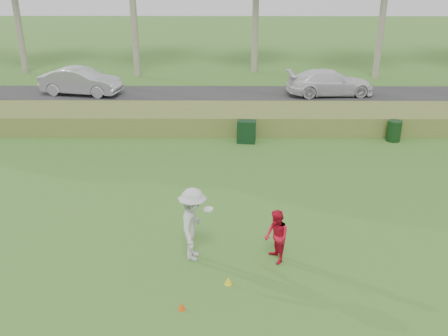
{
  "coord_description": "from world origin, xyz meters",
  "views": [
    {
      "loc": [
        0.1,
        -10.62,
        7.52
      ],
      "look_at": [
        0.0,
        4.0,
        1.3
      ],
      "focal_mm": 40.0,
      "sensor_mm": 36.0,
      "label": 1
    }
  ],
  "objects_px": {
    "player_red": "(276,237)",
    "utility_cabinet": "(246,132)",
    "cone_orange": "(182,306)",
    "car_right": "(330,83)",
    "car_mid": "(81,81)",
    "trash_bin": "(394,131)",
    "cone_yellow": "(228,281)",
    "player_white": "(193,224)"
  },
  "relations": [
    {
      "from": "utility_cabinet",
      "to": "cone_yellow",
      "type": "bearing_deg",
      "value": -88.08
    },
    {
      "from": "cone_yellow",
      "to": "car_right",
      "type": "bearing_deg",
      "value": 72.03
    },
    {
      "from": "player_red",
      "to": "utility_cabinet",
      "type": "xyz_separation_m",
      "value": [
        -0.46,
        9.22,
        -0.25
      ]
    },
    {
      "from": "car_right",
      "to": "cone_orange",
      "type": "bearing_deg",
      "value": 154.4
    },
    {
      "from": "trash_bin",
      "to": "utility_cabinet",
      "type": "bearing_deg",
      "value": -177.74
    },
    {
      "from": "player_red",
      "to": "car_mid",
      "type": "relative_size",
      "value": 0.32
    },
    {
      "from": "car_right",
      "to": "car_mid",
      "type": "bearing_deg",
      "value": 84.28
    },
    {
      "from": "player_white",
      "to": "cone_yellow",
      "type": "distance_m",
      "value": 1.77
    },
    {
      "from": "trash_bin",
      "to": "car_mid",
      "type": "distance_m",
      "value": 17.64
    },
    {
      "from": "utility_cabinet",
      "to": "car_mid",
      "type": "relative_size",
      "value": 0.21
    },
    {
      "from": "player_red",
      "to": "cone_yellow",
      "type": "xyz_separation_m",
      "value": [
        -1.26,
        -1.04,
        -0.64
      ]
    },
    {
      "from": "cone_yellow",
      "to": "utility_cabinet",
      "type": "relative_size",
      "value": 0.22
    },
    {
      "from": "cone_yellow",
      "to": "utility_cabinet",
      "type": "distance_m",
      "value": 10.3
    },
    {
      "from": "cone_yellow",
      "to": "trash_bin",
      "type": "xyz_separation_m",
      "value": [
        7.29,
        10.52,
        0.35
      ]
    },
    {
      "from": "cone_orange",
      "to": "utility_cabinet",
      "type": "xyz_separation_m",
      "value": [
        1.88,
        11.24,
        0.4
      ]
    },
    {
      "from": "cone_orange",
      "to": "trash_bin",
      "type": "relative_size",
      "value": 0.21
    },
    {
      "from": "player_white",
      "to": "utility_cabinet",
      "type": "xyz_separation_m",
      "value": [
        1.73,
        9.07,
        -0.53
      ]
    },
    {
      "from": "player_white",
      "to": "cone_yellow",
      "type": "bearing_deg",
      "value": -136.7
    },
    {
      "from": "utility_cabinet",
      "to": "car_mid",
      "type": "distance_m",
      "value": 12.31
    },
    {
      "from": "cone_orange",
      "to": "car_right",
      "type": "relative_size",
      "value": 0.04
    },
    {
      "from": "player_white",
      "to": "car_mid",
      "type": "xyz_separation_m",
      "value": [
        -7.63,
        17.06,
        -0.19
      ]
    },
    {
      "from": "cone_yellow",
      "to": "utility_cabinet",
      "type": "xyz_separation_m",
      "value": [
        0.8,
        10.26,
        0.39
      ]
    },
    {
      "from": "cone_yellow",
      "to": "car_mid",
      "type": "height_order",
      "value": "car_mid"
    },
    {
      "from": "trash_bin",
      "to": "car_mid",
      "type": "height_order",
      "value": "car_mid"
    },
    {
      "from": "player_white",
      "to": "car_right",
      "type": "height_order",
      "value": "player_white"
    },
    {
      "from": "cone_orange",
      "to": "trash_bin",
      "type": "xyz_separation_m",
      "value": [
        8.37,
        11.49,
        0.36
      ]
    },
    {
      "from": "trash_bin",
      "to": "cone_yellow",
      "type": "bearing_deg",
      "value": -124.73
    },
    {
      "from": "player_white",
      "to": "cone_orange",
      "type": "xyz_separation_m",
      "value": [
        -0.15,
        -2.17,
        -0.93
      ]
    },
    {
      "from": "car_mid",
      "to": "cone_orange",
      "type": "bearing_deg",
      "value": -148.04
    },
    {
      "from": "cone_orange",
      "to": "car_mid",
      "type": "xyz_separation_m",
      "value": [
        -7.48,
        19.23,
        0.73
      ]
    },
    {
      "from": "player_red",
      "to": "car_mid",
      "type": "distance_m",
      "value": 19.82
    },
    {
      "from": "player_red",
      "to": "car_right",
      "type": "distance_m",
      "value": 17.81
    },
    {
      "from": "utility_cabinet",
      "to": "trash_bin",
      "type": "xyz_separation_m",
      "value": [
        6.49,
        0.26,
        -0.04
      ]
    },
    {
      "from": "player_red",
      "to": "cone_orange",
      "type": "relative_size",
      "value": 7.85
    },
    {
      "from": "car_right",
      "to": "utility_cabinet",
      "type": "bearing_deg",
      "value": 141.71
    },
    {
      "from": "player_white",
      "to": "utility_cabinet",
      "type": "distance_m",
      "value": 9.25
    },
    {
      "from": "cone_orange",
      "to": "car_mid",
      "type": "relative_size",
      "value": 0.04
    },
    {
      "from": "car_right",
      "to": "player_red",
      "type": "bearing_deg",
      "value": 159.27
    },
    {
      "from": "cone_orange",
      "to": "utility_cabinet",
      "type": "distance_m",
      "value": 11.4
    },
    {
      "from": "trash_bin",
      "to": "car_right",
      "type": "relative_size",
      "value": 0.18
    },
    {
      "from": "trash_bin",
      "to": "cone_orange",
      "type": "bearing_deg",
      "value": -126.07
    },
    {
      "from": "cone_orange",
      "to": "trash_bin",
      "type": "distance_m",
      "value": 14.22
    }
  ]
}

